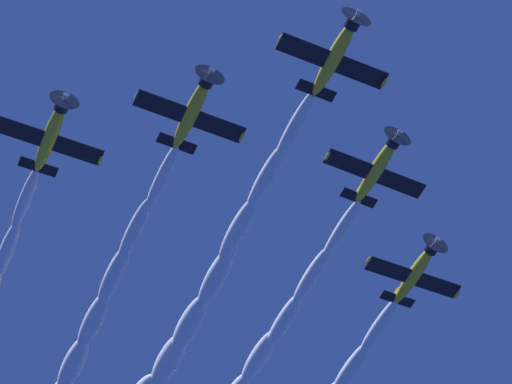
{
  "coord_description": "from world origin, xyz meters",
  "views": [
    {
      "loc": [
        -22.35,
        -39.14,
        1.54
      ],
      "look_at": [
        2.21,
        10.48,
        79.78
      ],
      "focal_mm": 74.46,
      "sensor_mm": 36.0,
      "label": 1
    }
  ],
  "objects_px": {
    "airplane_outer_right": "(51,135)",
    "airplane_right_wingman": "(192,111)",
    "airplane_outer_left": "(416,272)",
    "airplane_left_wingman": "(377,168)",
    "airplane_lead": "(335,55)"
  },
  "relations": [
    {
      "from": "airplane_lead",
      "to": "airplane_outer_right",
      "type": "height_order",
      "value": "airplane_outer_right"
    },
    {
      "from": "airplane_left_wingman",
      "to": "airplane_right_wingman",
      "type": "height_order",
      "value": "airplane_left_wingman"
    },
    {
      "from": "airplane_outer_left",
      "to": "airplane_left_wingman",
      "type": "bearing_deg",
      "value": -137.46
    },
    {
      "from": "airplane_lead",
      "to": "airplane_left_wingman",
      "type": "bearing_deg",
      "value": 43.9
    },
    {
      "from": "airplane_left_wingman",
      "to": "airplane_right_wingman",
      "type": "xyz_separation_m",
      "value": [
        -18.01,
        0.46,
        -2.54
      ]
    },
    {
      "from": "airplane_outer_right",
      "to": "airplane_right_wingman",
      "type": "bearing_deg",
      "value": -40.74
    },
    {
      "from": "airplane_left_wingman",
      "to": "airplane_outer_right",
      "type": "bearing_deg",
      "value": 162.25
    },
    {
      "from": "airplane_outer_right",
      "to": "airplane_lead",
      "type": "bearing_deg",
      "value": -44.35
    },
    {
      "from": "airplane_lead",
      "to": "airplane_outer_left",
      "type": "distance_m",
      "value": 24.83
    },
    {
      "from": "airplane_right_wingman",
      "to": "airplane_outer_right",
      "type": "xyz_separation_m",
      "value": [
        -9.8,
        8.44,
        1.28
      ]
    },
    {
      "from": "airplane_outer_left",
      "to": "airplane_outer_right",
      "type": "distance_m",
      "value": 36.49
    },
    {
      "from": "airplane_left_wingman",
      "to": "airplane_outer_right",
      "type": "xyz_separation_m",
      "value": [
        -27.82,
        8.91,
        -1.26
      ]
    },
    {
      "from": "airplane_left_wingman",
      "to": "airplane_right_wingman",
      "type": "bearing_deg",
      "value": 178.53
    },
    {
      "from": "airplane_right_wingman",
      "to": "airplane_outer_left",
      "type": "height_order",
      "value": "airplane_outer_left"
    },
    {
      "from": "airplane_left_wingman",
      "to": "airplane_outer_left",
      "type": "distance_m",
      "value": 11.84
    }
  ]
}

